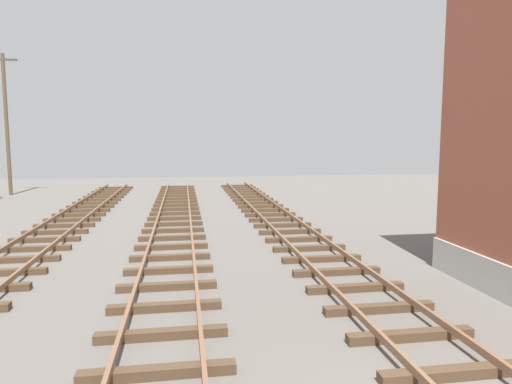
# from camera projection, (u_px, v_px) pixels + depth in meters

# --- Properties ---
(utility_pole_far) EXTENTS (1.80, 0.24, 9.42)m
(utility_pole_far) POSITION_uv_depth(u_px,v_px,m) (7.00, 122.00, 30.51)
(utility_pole_far) COLOR brown
(utility_pole_far) RESTS_ON ground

